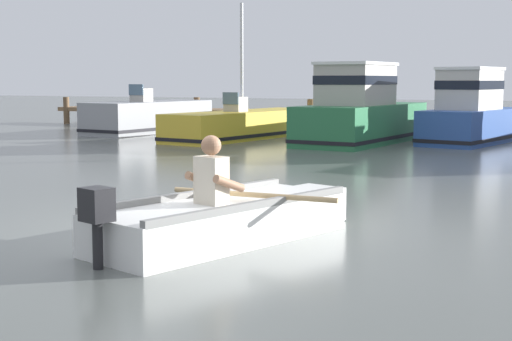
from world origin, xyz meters
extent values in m
plane|color=slate|center=(0.00, 0.00, 0.00)|extent=(120.00, 120.00, 0.00)
cube|color=brown|center=(-9.59, 17.95, 0.59)|extent=(11.36, 1.50, 0.16)
cylinder|color=brown|center=(-14.87, 17.25, 0.54)|extent=(0.24, 0.24, 1.09)
cylinder|color=brown|center=(-9.59, 18.65, 0.55)|extent=(0.24, 0.24, 1.10)
cylinder|color=brown|center=(-4.31, 17.25, 0.56)|extent=(0.24, 0.24, 1.11)
cube|color=white|center=(0.92, -0.42, 0.22)|extent=(2.04, 3.29, 0.44)
cube|color=white|center=(1.47, 1.22, 0.22)|extent=(0.70, 0.57, 0.42)
cube|color=gray|center=(0.43, -0.25, 0.47)|extent=(1.05, 2.90, 0.08)
cube|color=gray|center=(1.40, -0.58, 0.47)|extent=(1.05, 2.90, 0.08)
cube|color=white|center=(0.89, -0.51, 0.40)|extent=(1.05, 0.59, 0.06)
cylinder|color=black|center=(0.39, -1.98, 0.27)|extent=(0.13, 0.13, 0.54)
cube|color=black|center=(0.39, -1.98, 0.62)|extent=(0.34, 0.32, 0.32)
cube|color=beige|center=(0.87, -0.56, 0.70)|extent=(0.39, 0.32, 0.52)
sphere|color=#9E7051|center=(0.87, -0.56, 1.08)|extent=(0.22, 0.22, 0.22)
cylinder|color=#9E7051|center=(0.68, -0.44, 0.68)|extent=(0.22, 0.43, 0.23)
cylinder|color=#9E7051|center=(1.09, -0.58, 0.68)|extent=(0.22, 0.43, 0.23)
cylinder|color=tan|center=(1.17, -0.13, 0.50)|extent=(2.00, 0.09, 0.06)
cube|color=gray|center=(-9.02, 14.15, 0.53)|extent=(2.42, 5.17, 1.06)
cube|color=black|center=(-9.02, 14.15, 0.19)|extent=(2.46, 5.22, 0.10)
cube|color=#B2ADA3|center=(-9.08, 13.78, 1.28)|extent=(0.67, 0.58, 0.44)
cube|color=slate|center=(-9.11, 13.53, 1.46)|extent=(0.61, 0.13, 0.36)
cube|color=gold|center=(-5.00, 13.18, 0.42)|extent=(2.72, 6.55, 0.83)
cube|color=black|center=(-5.00, 13.18, 0.15)|extent=(2.77, 6.59, 0.10)
cube|color=#B2ADA3|center=(-5.08, 12.71, 1.05)|extent=(0.64, 0.59, 0.44)
cube|color=slate|center=(-5.13, 12.46, 1.23)|extent=(0.56, 0.14, 0.36)
cylinder|color=silver|center=(-5.03, 13.02, 2.45)|extent=(0.10, 0.10, 3.23)
cube|color=#287042|center=(-1.25, 13.04, 0.54)|extent=(2.59, 5.74, 1.09)
cube|color=black|center=(-1.25, 13.04, 0.19)|extent=(2.64, 5.78, 0.10)
cube|color=#B2ADA3|center=(-1.31, 12.54, 1.64)|extent=(1.77, 2.50, 1.10)
cube|color=black|center=(-1.31, 12.54, 1.77)|extent=(1.81, 2.53, 0.24)
cube|color=white|center=(-1.31, 12.54, 2.22)|extent=(1.86, 2.62, 0.08)
cube|color=#2D519E|center=(1.67, 14.30, 0.48)|extent=(2.60, 4.76, 0.96)
cube|color=black|center=(1.67, 14.30, 0.17)|extent=(2.65, 4.80, 0.10)
cube|color=beige|center=(1.57, 13.90, 1.51)|extent=(1.65, 2.13, 1.10)
cube|color=black|center=(1.57, 13.90, 1.64)|extent=(1.68, 2.17, 0.24)
cube|color=white|center=(1.57, 13.90, 2.09)|extent=(1.73, 2.24, 0.08)
camera|label=1|loc=(4.54, -7.74, 1.78)|focal=52.67mm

